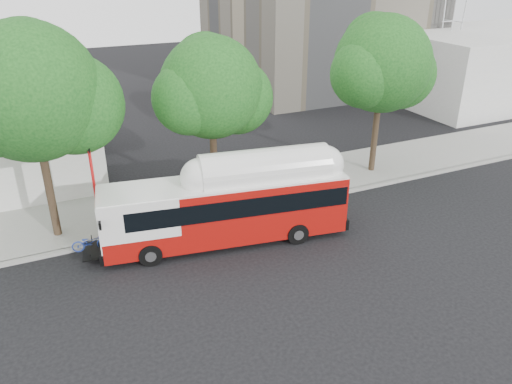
# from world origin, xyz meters

# --- Properties ---
(ground) EXTENTS (120.00, 120.00, 0.00)m
(ground) POSITION_xyz_m (0.00, 0.00, 0.00)
(ground) COLOR black
(ground) RESTS_ON ground
(sidewalk) EXTENTS (60.00, 5.00, 0.15)m
(sidewalk) POSITION_xyz_m (0.00, 6.50, 0.07)
(sidewalk) COLOR gray
(sidewalk) RESTS_ON ground
(curb_strip) EXTENTS (60.00, 0.30, 0.15)m
(curb_strip) POSITION_xyz_m (0.00, 3.90, 0.07)
(curb_strip) COLOR gray
(curb_strip) RESTS_ON ground
(red_curb_segment) EXTENTS (10.00, 0.32, 0.16)m
(red_curb_segment) POSITION_xyz_m (-3.00, 3.90, 0.08)
(red_curb_segment) COLOR #9C1A11
(red_curb_segment) RESTS_ON ground
(street_tree_left) EXTENTS (6.67, 5.80, 9.74)m
(street_tree_left) POSITION_xyz_m (-8.53, 5.56, 6.60)
(street_tree_left) COLOR #2D2116
(street_tree_left) RESTS_ON ground
(street_tree_mid) EXTENTS (5.75, 5.00, 8.62)m
(street_tree_mid) POSITION_xyz_m (-0.59, 6.06, 5.91)
(street_tree_mid) COLOR #2D2116
(street_tree_mid) RESTS_ON ground
(street_tree_right) EXTENTS (6.21, 5.40, 9.18)m
(street_tree_right) POSITION_xyz_m (9.44, 5.86, 6.26)
(street_tree_right) COLOR #2D2116
(street_tree_right) RESTS_ON ground
(horizon_block) EXTENTS (20.00, 12.00, 6.00)m
(horizon_block) POSITION_xyz_m (30.00, 16.00, 3.00)
(horizon_block) COLOR silver
(horizon_block) RESTS_ON ground
(transit_bus) EXTENTS (11.83, 4.00, 3.44)m
(transit_bus) POSITION_xyz_m (-1.91, 1.87, 1.61)
(transit_bus) COLOR #9E0F0B
(transit_bus) RESTS_ON ground
(signal_pole) EXTENTS (0.13, 0.43, 4.58)m
(signal_pole) POSITION_xyz_m (-7.17, 4.42, 2.35)
(signal_pole) COLOR red
(signal_pole) RESTS_ON ground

